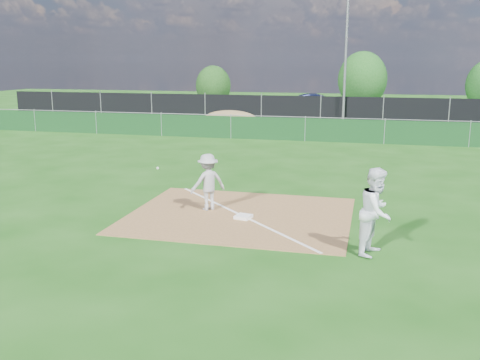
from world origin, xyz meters
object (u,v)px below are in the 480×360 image
(light_pole, at_px, (345,62))
(car_left, at_px, (252,107))
(runner, at_px, (376,211))
(car_right, at_px, (394,110))
(play_at_first, at_px, (208,182))
(tree_left, at_px, (213,86))
(car_mid, at_px, (318,104))
(first_base, at_px, (243,217))
(tree_mid, at_px, (362,80))

(light_pole, height_order, car_left, light_pole)
(runner, distance_m, car_right, 28.13)
(play_at_first, bearing_deg, runner, -27.91)
(play_at_first, height_order, tree_left, tree_left)
(car_right, relative_size, tree_left, 1.20)
(runner, xyz_separation_m, car_right, (1.25, 28.11, -0.32))
(car_right, bearing_deg, play_at_first, -176.96)
(play_at_first, distance_m, car_mid, 27.19)
(light_pole, bearing_deg, car_left, 149.94)
(car_mid, bearing_deg, play_at_first, 171.42)
(play_at_first, distance_m, tree_left, 33.12)
(light_pole, relative_size, car_right, 1.83)
(tree_left, bearing_deg, play_at_first, -73.44)
(first_base, bearing_deg, tree_mid, 86.29)
(runner, xyz_separation_m, car_left, (-9.12, 27.91, -0.28))
(play_at_first, height_order, car_mid, play_at_first)
(runner, bearing_deg, light_pole, 23.32)
(tree_mid, bearing_deg, car_left, -136.57)
(car_left, relative_size, car_right, 0.91)
(light_pole, xyz_separation_m, tree_left, (-11.93, 10.32, -2.13))
(light_pole, bearing_deg, car_right, 51.93)
(car_mid, height_order, tree_left, tree_left)
(light_pole, relative_size, runner, 4.13)
(tree_mid, bearing_deg, runner, -87.98)
(runner, xyz_separation_m, tree_mid, (-1.25, 35.36, 1.52))
(play_at_first, bearing_deg, first_base, -26.49)
(tree_left, bearing_deg, light_pole, -40.85)
(first_base, relative_size, car_left, 0.10)
(light_pole, relative_size, car_mid, 1.66)
(light_pole, height_order, first_base, light_pole)
(light_pole, bearing_deg, car_mid, 111.39)
(runner, bearing_deg, car_right, 15.76)
(light_pole, height_order, tree_mid, light_pole)
(play_at_first, relative_size, tree_mid, 0.45)
(play_at_first, xyz_separation_m, runner, (4.59, -2.43, 0.15))
(light_pole, distance_m, first_base, 22.38)
(light_pole, xyz_separation_m, play_at_first, (-2.50, -21.41, -3.18))
(car_left, relative_size, tree_left, 1.09)
(first_base, relative_size, play_at_first, 0.18)
(play_at_first, bearing_deg, car_left, 100.07)
(car_mid, bearing_deg, tree_left, 56.74)
(first_base, bearing_deg, tree_left, 108.17)
(play_at_first, bearing_deg, light_pole, 83.34)
(car_left, distance_m, car_right, 10.36)
(first_base, xyz_separation_m, car_left, (-5.69, 26.06, 0.62))
(play_at_first, xyz_separation_m, tree_left, (-9.43, 31.73, 1.05))
(play_at_first, distance_m, car_right, 26.33)
(first_base, height_order, tree_mid, tree_mid)
(car_left, height_order, tree_mid, tree_mid)
(light_pole, bearing_deg, runner, -84.98)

